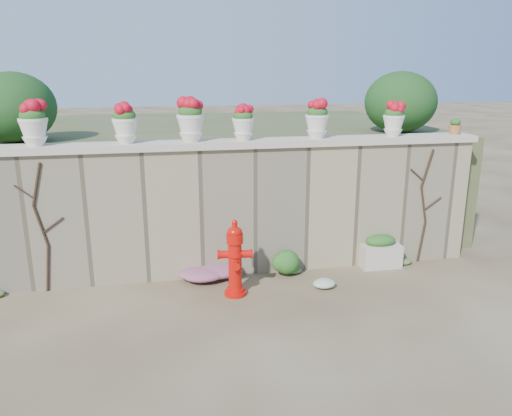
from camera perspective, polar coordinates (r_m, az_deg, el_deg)
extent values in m
plane|color=#4D3C26|center=(6.49, -0.86, -13.24)|extent=(80.00, 80.00, 0.00)
cube|color=gray|center=(7.76, -3.33, -0.37)|extent=(8.00, 0.40, 2.00)
cube|color=beige|center=(7.54, -3.46, 7.32)|extent=(8.10, 0.52, 0.10)
cube|color=#384C23|center=(10.85, -5.75, 4.17)|extent=(9.00, 6.00, 2.00)
ellipsoid|color=#143814|center=(8.88, -25.96, 10.30)|extent=(1.30, 1.30, 1.10)
ellipsoid|color=#143814|center=(9.69, 16.17, 11.54)|extent=(1.30, 1.30, 1.10)
cylinder|color=black|center=(7.86, -22.70, -6.39)|extent=(0.12, 0.04, 0.70)
cylinder|color=black|center=(7.66, -23.39, -1.87)|extent=(0.17, 0.04, 0.61)
cylinder|color=black|center=(7.52, -23.80, 2.50)|extent=(0.18, 0.04, 0.61)
cylinder|color=black|center=(7.63, -22.18, -1.81)|extent=(0.30, 0.02, 0.22)
cylinder|color=black|center=(7.58, -25.01, 1.69)|extent=(0.25, 0.02, 0.21)
cylinder|color=black|center=(8.80, 18.38, -3.67)|extent=(0.12, 0.04, 0.70)
cylinder|color=black|center=(8.60, 18.60, 0.41)|extent=(0.17, 0.04, 0.61)
cylinder|color=black|center=(8.48, 19.00, 4.33)|extent=(0.18, 0.04, 0.61)
cylinder|color=black|center=(8.69, 19.54, 0.47)|extent=(0.30, 0.02, 0.22)
cylinder|color=black|center=(8.41, 17.91, 3.65)|extent=(0.25, 0.02, 0.21)
cylinder|color=red|center=(7.28, -2.37, -9.65)|extent=(0.32, 0.32, 0.06)
cylinder|color=red|center=(7.11, -2.41, -6.56)|extent=(0.19, 0.19, 0.70)
cylinder|color=red|center=(7.05, -2.43, -5.29)|extent=(0.24, 0.24, 0.05)
cylinder|color=red|center=(6.97, -2.45, -3.47)|extent=(0.24, 0.24, 0.14)
ellipsoid|color=red|center=(6.93, -2.46, -2.59)|extent=(0.21, 0.21, 0.16)
cylinder|color=red|center=(6.90, -2.47, -1.88)|extent=(0.08, 0.08, 0.11)
cylinder|color=red|center=(7.04, -3.71, -5.32)|extent=(0.17, 0.13, 0.11)
cylinder|color=red|center=(7.05, -1.14, -5.26)|extent=(0.17, 0.13, 0.11)
cylinder|color=red|center=(6.97, -2.38, -6.52)|extent=(0.11, 0.12, 0.10)
cube|color=beige|center=(8.46, 13.94, -5.25)|extent=(0.65, 0.39, 0.38)
ellipsoid|color=#1E5119|center=(8.37, 14.05, -3.63)|extent=(0.50, 0.31, 0.19)
ellipsoid|color=#1E5119|center=(7.78, 3.20, -6.06)|extent=(0.56, 0.50, 0.53)
ellipsoid|color=#C6279D|center=(7.72, -5.74, -7.32)|extent=(1.03, 0.69, 0.28)
ellipsoid|color=white|center=(7.55, 7.86, -8.38)|extent=(0.44, 0.36, 0.16)
ellipsoid|color=#1E5119|center=(7.60, -24.21, 9.67)|extent=(0.34, 0.34, 0.20)
ellipsoid|color=red|center=(7.59, -24.28, 10.30)|extent=(0.30, 0.30, 0.21)
ellipsoid|color=#1E5119|center=(7.43, -14.80, 10.18)|extent=(0.32, 0.32, 0.19)
ellipsoid|color=red|center=(7.43, -14.84, 10.78)|extent=(0.28, 0.28, 0.20)
ellipsoid|color=#1E5119|center=(7.44, -7.53, 10.88)|extent=(0.35, 0.35, 0.21)
ellipsoid|color=red|center=(7.43, -7.55, 11.55)|extent=(0.31, 0.31, 0.22)
ellipsoid|color=#1E5119|center=(7.54, -1.48, 10.49)|extent=(0.29, 0.29, 0.17)
ellipsoid|color=red|center=(7.53, -1.48, 11.04)|extent=(0.25, 0.25, 0.18)
ellipsoid|color=#1E5119|center=(7.82, 7.03, 10.83)|extent=(0.32, 0.32, 0.19)
ellipsoid|color=red|center=(7.81, 7.05, 11.41)|extent=(0.28, 0.28, 0.20)
ellipsoid|color=#1E5119|center=(8.30, 15.52, 10.43)|extent=(0.29, 0.29, 0.18)
ellipsoid|color=red|center=(8.30, 15.55, 10.94)|extent=(0.26, 0.26, 0.18)
ellipsoid|color=#1E5119|center=(8.86, 21.84, 9.04)|extent=(0.17, 0.17, 0.12)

